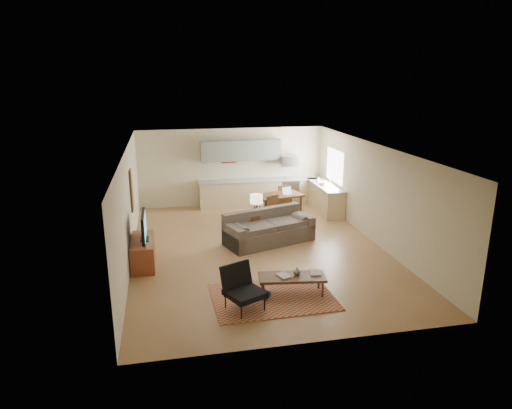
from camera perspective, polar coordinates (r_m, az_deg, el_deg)
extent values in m
plane|color=olive|center=(12.21, 0.28, -5.58)|extent=(9.00, 9.00, 0.00)
plane|color=white|center=(11.50, 0.30, 7.04)|extent=(9.00, 9.00, 0.00)
plane|color=beige|center=(16.10, -3.01, 4.72)|extent=(6.50, 0.00, 6.50)
plane|color=beige|center=(7.68, 7.28, -8.24)|extent=(6.50, 0.00, 6.50)
plane|color=beige|center=(11.58, -15.64, -0.34)|extent=(0.00, 9.00, 9.00)
plane|color=beige|center=(12.83, 14.65, 1.30)|extent=(0.00, 9.00, 9.00)
cube|color=#A5A8AD|center=(16.40, 4.13, 1.69)|extent=(0.62, 0.62, 0.90)
cube|color=#A5A8AD|center=(16.19, 4.19, 5.48)|extent=(0.62, 0.40, 0.35)
cube|color=gray|center=(15.87, -1.87, 6.77)|extent=(2.80, 0.34, 0.70)
cube|color=white|center=(15.45, 9.80, 4.79)|extent=(0.02, 1.40, 1.05)
cube|color=maroon|center=(9.71, 2.11, -11.48)|extent=(2.55, 1.80, 0.02)
imported|color=maroon|center=(9.60, 2.90, -9.01)|extent=(0.42, 0.45, 0.03)
imported|color=navy|center=(9.85, 6.72, -8.45)|extent=(0.32, 0.38, 0.02)
imported|color=black|center=(9.72, 5.15, -8.28)|extent=(0.17, 0.17, 0.16)
imported|color=beige|center=(15.82, 7.80, 3.16)|extent=(0.09, 0.09, 0.19)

